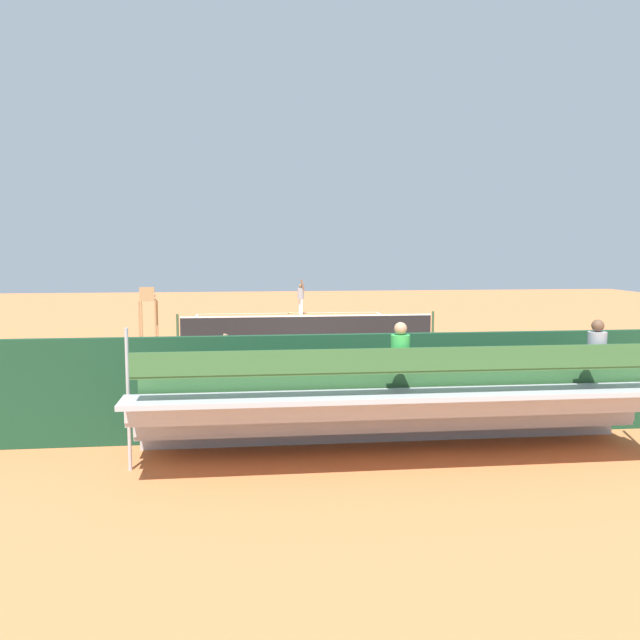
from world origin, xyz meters
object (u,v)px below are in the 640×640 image
(umpire_chair, at_px, (148,308))
(line_judge, at_px, (223,381))
(tennis_net, at_px, (308,327))
(equipment_bag, at_px, (397,419))
(tennis_racket, at_px, (290,313))
(courtside_bench, at_px, (472,397))
(bleacher_stand, at_px, (406,406))
(tennis_ball_near, at_px, (334,314))
(tennis_player, at_px, (301,296))

(umpire_chair, bearing_deg, line_judge, 103.44)
(tennis_net, relative_size, equipment_bag, 11.44)
(umpire_chair, relative_size, tennis_racket, 3.67)
(courtside_bench, distance_m, tennis_racket, 24.37)
(tennis_racket, relative_size, line_judge, 0.30)
(tennis_net, bearing_deg, courtside_bench, 98.86)
(bleacher_stand, xyz_separation_m, line_judge, (3.18, -2.08, 0.10))
(line_judge, bearing_deg, bleacher_stand, 146.88)
(tennis_net, height_order, tennis_racket, tennis_net)
(tennis_net, height_order, umpire_chair, umpire_chair)
(umpire_chair, bearing_deg, tennis_net, -179.60)
(bleacher_stand, xyz_separation_m, courtside_bench, (-1.93, -2.07, -0.35))
(equipment_bag, relative_size, tennis_ball_near, 13.64)
(equipment_bag, height_order, tennis_player, tennis_player)
(tennis_net, relative_size, courtside_bench, 5.72)
(umpire_chair, height_order, equipment_bag, umpire_chair)
(tennis_player, distance_m, tennis_ball_near, 2.12)
(umpire_chair, height_order, tennis_ball_near, umpire_chair)
(courtside_bench, xyz_separation_m, tennis_racket, (1.96, -24.29, -0.54))
(tennis_racket, distance_m, tennis_ball_near, 2.70)
(umpire_chair, bearing_deg, bleacher_stand, 112.52)
(tennis_player, distance_m, line_judge, 23.79)
(bleacher_stand, distance_m, tennis_player, 25.58)
(umpire_chair, height_order, tennis_player, umpire_chair)
(bleacher_stand, height_order, tennis_player, bleacher_stand)
(line_judge, bearing_deg, tennis_racket, -97.38)
(courtside_bench, xyz_separation_m, equipment_bag, (1.61, 0.13, -0.38))
(tennis_player, bearing_deg, tennis_ball_near, 160.08)
(line_judge, bearing_deg, courtside_bench, 179.90)
(tennis_player, bearing_deg, bleacher_stand, 88.89)
(bleacher_stand, xyz_separation_m, umpire_chair, (6.34, -15.30, 0.40))
(courtside_bench, distance_m, tennis_player, 23.56)
(equipment_bag, bearing_deg, line_judge, -2.24)
(umpire_chair, relative_size, equipment_bag, 2.38)
(umpire_chair, height_order, line_judge, umpire_chair)
(bleacher_stand, bearing_deg, tennis_net, -89.47)
(bleacher_stand, xyz_separation_m, tennis_racket, (0.04, -26.35, -0.90))
(courtside_bench, relative_size, tennis_ball_near, 27.27)
(tennis_racket, bearing_deg, tennis_ball_near, 148.36)
(tennis_racket, xyz_separation_m, tennis_ball_near, (-2.30, 1.42, 0.02))
(equipment_bag, xyz_separation_m, tennis_ball_near, (-1.95, -23.00, -0.15))
(tennis_player, bearing_deg, courtside_bench, 93.48)
(courtside_bench, bearing_deg, equipment_bag, 4.57)
(bleacher_stand, distance_m, tennis_ball_near, 25.05)
(bleacher_stand, xyz_separation_m, tennis_player, (-0.50, -25.58, 0.10))
(bleacher_stand, relative_size, tennis_ball_near, 137.27)
(tennis_ball_near, bearing_deg, bleacher_stand, 84.81)
(umpire_chair, distance_m, line_judge, 13.60)
(tennis_net, height_order, tennis_player, tennis_player)
(courtside_bench, distance_m, line_judge, 5.13)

